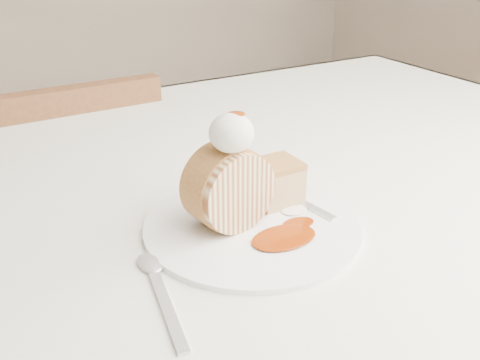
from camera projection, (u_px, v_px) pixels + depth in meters
table at (220, 231)px, 0.77m from camera, size 1.40×0.90×0.75m
chair_far at (70, 232)px, 1.16m from camera, size 0.38×0.38×0.80m
plate at (252, 226)px, 0.60m from camera, size 0.24×0.24×0.01m
roulade_slice at (229, 188)px, 0.58m from camera, size 0.10×0.06×0.09m
cake_chunk at (276, 184)px, 0.63m from camera, size 0.05×0.05×0.04m
whipped_cream at (231, 133)px, 0.54m from camera, size 0.05×0.05×0.04m
caramel_drizzle at (235, 110)px, 0.54m from camera, size 0.02×0.02×0.01m
caramel_pool at (284, 237)px, 0.57m from camera, size 0.08×0.05×0.00m
fork at (302, 202)px, 0.64m from camera, size 0.04×0.14×0.00m
spoon at (168, 310)px, 0.47m from camera, size 0.04×0.14×0.00m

